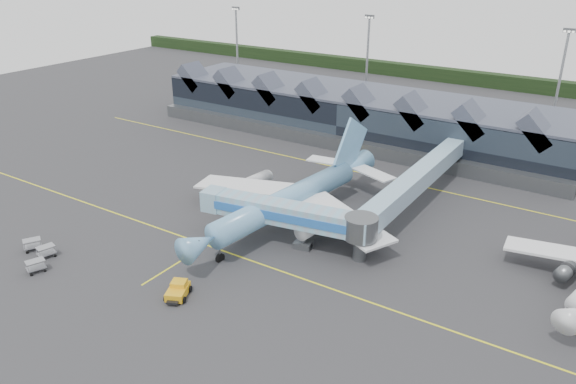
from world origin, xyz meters
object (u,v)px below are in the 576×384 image
Objects in this scene: pushback_tug at (178,290)px; jet_bridge at (297,217)px; main_airliner at (293,198)px; fuel_truck at (253,184)px.

jet_bridge is at bearing 49.19° from pushback_tug.
jet_bridge is (4.55, -6.15, 0.62)m from main_airliner.
fuel_truck is (-15.75, 11.27, -2.75)m from jet_bridge.
main_airliner reaches higher than fuel_truck.
main_airliner is at bearing 117.02° from jet_bridge.
pushback_tug is at bearing -115.71° from jet_bridge.
main_airliner is at bearing -18.49° from fuel_truck.
pushback_tug is (-5.17, -17.78, -3.69)m from jet_bridge.
jet_bridge is 2.74× the size of fuel_truck.
main_airliner reaches higher than pushback_tug.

